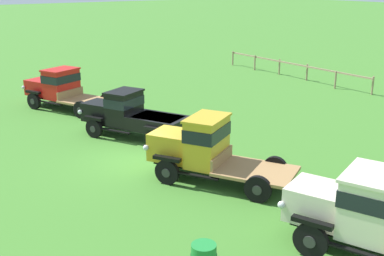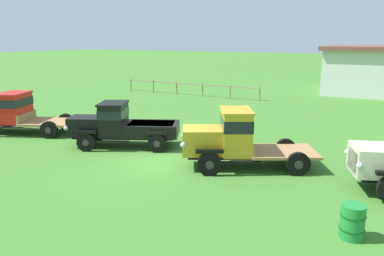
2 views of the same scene
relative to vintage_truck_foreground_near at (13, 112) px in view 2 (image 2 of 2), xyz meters
name	(u,v)px [view 2 (image 2 of 2)]	position (x,y,z in m)	size (l,w,h in m)	color
ground_plane	(153,161)	(9.06, -0.29, -1.10)	(240.00, 240.00, 0.00)	#3D7528
paddock_fence	(189,86)	(1.44, 16.12, -0.32)	(12.86, 0.58, 1.11)	#997F60
vintage_truck_foreground_near	(13,112)	(0.00, 0.00, 0.00)	(5.68, 3.77, 2.12)	black
vintage_truck_second_in_line	(121,125)	(6.62, 0.71, -0.09)	(5.13, 3.52, 2.04)	black
vintage_truck_midrow_center	(232,138)	(12.12, 0.54, 0.06)	(5.29, 4.00, 2.25)	black
oil_drum_beside_row	(352,222)	(16.81, -2.88, -0.66)	(0.61, 0.61, 0.88)	#1E7F33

